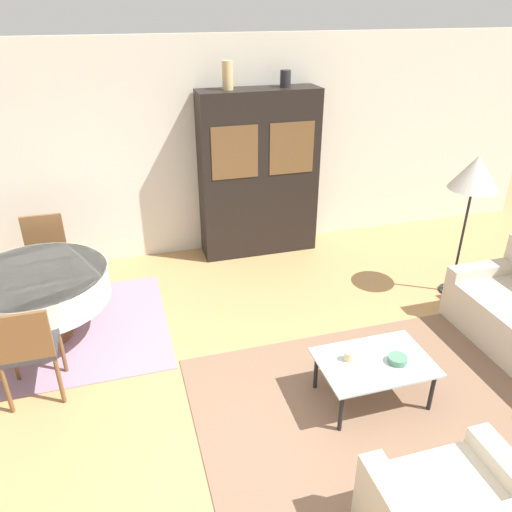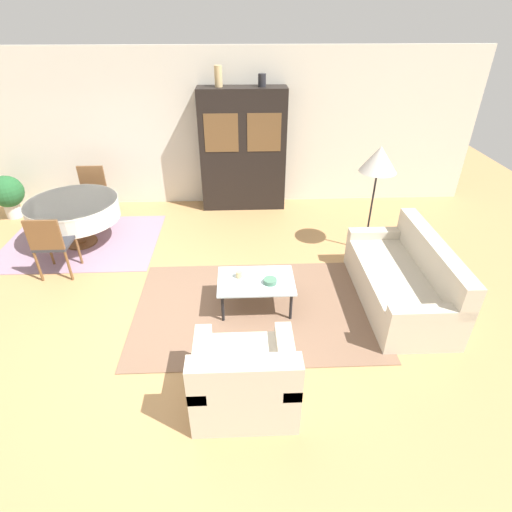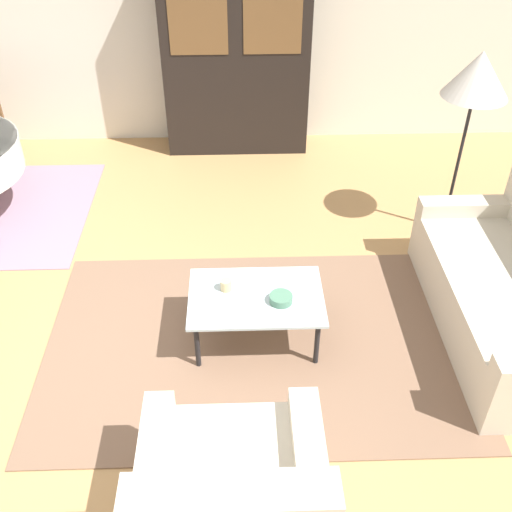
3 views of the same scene
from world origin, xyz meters
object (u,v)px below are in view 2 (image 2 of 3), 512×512
object	(u,v)px
dining_table	(73,210)
bowl	(270,281)
dining_chair_near	(51,242)
floor_lamp	(379,162)
potted_plant	(8,193)
cup	(239,274)
dining_chair_far	(92,190)
display_cabinet	(243,151)
vase_tall	(218,76)
armchair	(245,379)
vase_short	(262,80)
coffee_table	(256,283)
couch	(403,281)

from	to	relation	value
dining_table	bowl	world-z (taller)	dining_table
dining_chair_near	floor_lamp	distance (m)	4.58
dining_table	potted_plant	distance (m)	1.82
cup	potted_plant	bearing A→B (deg)	146.69
dining_chair_far	floor_lamp	distance (m)	4.72
display_cabinet	potted_plant	bearing A→B (deg)	-175.68
display_cabinet	potted_plant	xyz separation A→B (m)	(-4.12, -0.31, -0.60)
display_cabinet	vase_tall	size ratio (longest dim) A/B	6.59
display_cabinet	dining_chair_near	xyz separation A→B (m)	(-2.61, -2.22, -0.52)
armchair	cup	world-z (taller)	armchair
cup	bowl	world-z (taller)	cup
dining_chair_near	potted_plant	xyz separation A→B (m)	(-1.51, 1.91, -0.09)
dining_table	vase_tall	xyz separation A→B (m)	(2.24, 1.33, 1.68)
display_cabinet	bowl	world-z (taller)	display_cabinet
floor_lamp	bowl	distance (m)	2.32
armchair	vase_short	bearing A→B (deg)	84.98
dining_chair_far	vase_tall	size ratio (longest dim) A/B	2.86
cup	vase_short	distance (m)	3.46
coffee_table	cup	bearing A→B (deg)	159.72
couch	armchair	world-z (taller)	couch
couch	floor_lamp	xyz separation A→B (m)	(-0.10, 1.29, 1.10)
vase_tall	dining_chair_near	bearing A→B (deg)	-135.21
dining_chair_near	display_cabinet	bearing A→B (deg)	40.38
couch	dining_chair_near	world-z (taller)	dining_chair_near
coffee_table	bowl	xyz separation A→B (m)	(0.17, -0.06, 0.07)
dining_chair_near	vase_tall	size ratio (longest dim) A/B	2.86
couch	armchair	bearing A→B (deg)	126.12
cup	potted_plant	xyz separation A→B (m)	(-4.02, 2.64, 0.01)
display_cabinet	cup	size ratio (longest dim) A/B	26.07
display_cabinet	dining_table	size ratio (longest dim) A/B	1.55
armchair	dining_chair_near	xyz separation A→B (m)	(-2.55, 2.23, 0.23)
display_cabinet	vase_tall	world-z (taller)	vase_tall
dining_table	dining_chair_far	world-z (taller)	dining_chair_far
dining_table	floor_lamp	size ratio (longest dim) A/B	0.84
coffee_table	dining_chair_far	distance (m)	3.76
floor_lamp	bowl	xyz separation A→B (m)	(-1.58, -1.39, -0.97)
couch	dining_table	bearing A→B (deg)	70.08
floor_lamp	potted_plant	world-z (taller)	floor_lamp
coffee_table	cup	size ratio (longest dim) A/B	11.48
couch	dining_table	world-z (taller)	couch
dining_table	cup	world-z (taller)	dining_table
coffee_table	vase_tall	size ratio (longest dim) A/B	2.90
display_cabinet	dining_table	world-z (taller)	display_cabinet
coffee_table	floor_lamp	distance (m)	2.43
coffee_table	dining_chair_near	distance (m)	2.84
coffee_table	floor_lamp	xyz separation A→B (m)	(1.75, 1.33, 1.04)
cup	bowl	xyz separation A→B (m)	(0.37, -0.14, -0.01)
bowl	vase_short	distance (m)	3.56
dining_table	cup	bearing A→B (deg)	-32.90
potted_plant	bowl	bearing A→B (deg)	-32.34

